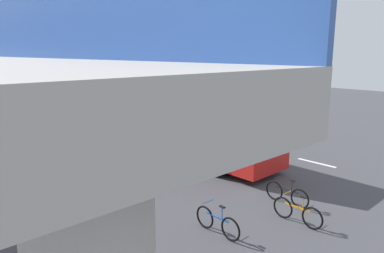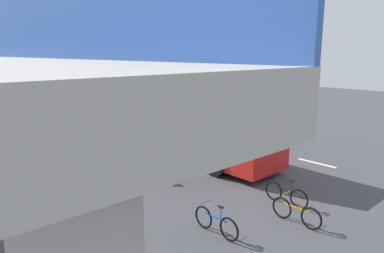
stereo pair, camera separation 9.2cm
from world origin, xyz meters
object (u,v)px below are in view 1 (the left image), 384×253
at_px(pedestrian, 137,157).
at_px(bicycle_blue, 217,222).
at_px(city_bus, 182,119).
at_px(parked_van, 51,118).
at_px(bicycle_orange, 297,212).
at_px(bicycle_black, 287,194).

bearing_deg(pedestrian, bicycle_blue, 169.51).
xyz_separation_m(city_bus, parked_van, (8.90, 3.52, -0.70)).
bearing_deg(city_bus, parked_van, 21.59).
height_order(parked_van, pedestrian, parked_van).
height_order(city_bus, bicycle_orange, city_bus).
relative_size(bicycle_blue, bicycle_orange, 1.00).
xyz_separation_m(parked_van, pedestrian, (-10.35, 0.35, -0.30)).
xyz_separation_m(bicycle_orange, pedestrian, (7.05, 1.30, 0.51)).
relative_size(bicycle_blue, pedestrian, 0.99).
relative_size(bicycle_black, pedestrian, 0.99).
xyz_separation_m(bicycle_blue, pedestrian, (5.80, -1.07, 0.51)).
xyz_separation_m(bicycle_black, bicycle_orange, (-1.04, 1.03, 0.00)).
bearing_deg(bicycle_black, pedestrian, 21.22).
xyz_separation_m(parked_van, bicycle_black, (-16.35, -1.98, -0.81)).
bearing_deg(bicycle_black, bicycle_orange, 135.33).
distance_m(parked_van, bicycle_black, 16.49).
xyz_separation_m(city_bus, pedestrian, (-1.45, 3.87, -1.00)).
relative_size(city_bus, pedestrian, 6.44).
xyz_separation_m(parked_van, bicycle_blue, (-16.15, 1.42, -0.81)).
height_order(city_bus, bicycle_black, city_bus).
bearing_deg(bicycle_blue, parked_van, -5.04).
bearing_deg(bicycle_orange, bicycle_black, -44.67).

